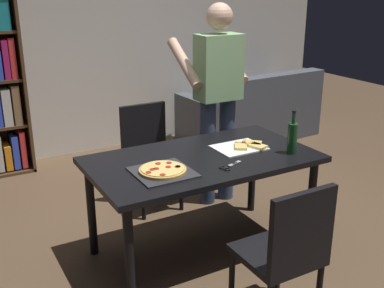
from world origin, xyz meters
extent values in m
plane|color=brown|center=(0.00, 0.00, 0.00)|extent=(12.00, 12.00, 0.00)
cube|color=silver|center=(0.00, 2.60, 1.40)|extent=(6.40, 0.10, 2.80)
cube|color=black|center=(0.00, 0.00, 0.73)|extent=(1.59, 0.88, 0.04)
cylinder|color=black|center=(-0.71, -0.36, 0.35)|extent=(0.06, 0.06, 0.71)
cylinder|color=black|center=(0.71, -0.36, 0.35)|extent=(0.06, 0.06, 0.71)
cylinder|color=black|center=(-0.71, 0.36, 0.35)|extent=(0.06, 0.06, 0.71)
cylinder|color=black|center=(0.71, 0.36, 0.35)|extent=(0.06, 0.06, 0.71)
cube|color=black|center=(0.00, -0.84, 0.43)|extent=(0.42, 0.42, 0.04)
cube|color=black|center=(0.00, -1.03, 0.68)|extent=(0.42, 0.04, 0.45)
cylinder|color=black|center=(0.18, -0.66, 0.21)|extent=(0.04, 0.04, 0.41)
cylinder|color=black|center=(-0.18, -0.66, 0.21)|extent=(0.04, 0.04, 0.41)
cube|color=black|center=(0.00, 0.84, 0.43)|extent=(0.42, 0.42, 0.04)
cube|color=black|center=(0.00, 1.03, 0.68)|extent=(0.42, 0.04, 0.45)
cylinder|color=black|center=(-0.18, 0.66, 0.21)|extent=(0.04, 0.04, 0.41)
cylinder|color=black|center=(0.18, 0.66, 0.21)|extent=(0.04, 0.04, 0.41)
cylinder|color=black|center=(-0.18, 1.02, 0.21)|extent=(0.04, 0.04, 0.41)
cylinder|color=black|center=(0.18, 1.02, 0.21)|extent=(0.04, 0.04, 0.41)
cube|color=#4C515B|center=(1.90, 2.05, 0.20)|extent=(1.75, 0.96, 0.40)
cube|color=#4C515B|center=(1.92, 1.73, 0.62)|extent=(1.71, 0.31, 0.45)
cube|color=#4C515B|center=(2.67, 2.10, 0.50)|extent=(0.21, 0.86, 0.20)
cube|color=#4C515B|center=(1.13, 2.00, 0.50)|extent=(0.21, 0.86, 0.20)
cube|color=#513823|center=(-0.76, 2.35, 0.97)|extent=(0.03, 0.35, 1.95)
cube|color=orange|center=(-1.00, 2.33, 0.18)|extent=(0.06, 0.22, 0.26)
cube|color=blue|center=(-0.92, 2.33, 0.22)|extent=(0.06, 0.22, 0.35)
cube|color=red|center=(-0.84, 2.33, 0.24)|extent=(0.05, 0.22, 0.39)
cube|color=silver|center=(-0.95, 2.33, 0.70)|extent=(0.08, 0.22, 0.37)
cube|color=olive|center=(-0.85, 2.33, 0.72)|extent=(0.07, 0.22, 0.40)
cube|color=#B21E66|center=(-0.90, 2.33, 1.18)|extent=(0.06, 0.22, 0.38)
cube|color=red|center=(-0.84, 2.33, 1.19)|extent=(0.06, 0.22, 0.40)
cube|color=teal|center=(-0.87, 2.33, 1.61)|extent=(0.11, 0.22, 0.30)
cylinder|color=#38476B|center=(0.66, 0.69, 0.47)|extent=(0.14, 0.14, 0.95)
cylinder|color=#38476B|center=(0.46, 0.69, 0.47)|extent=(0.14, 0.14, 0.95)
cube|color=#99CC8C|center=(0.56, 0.69, 1.23)|extent=(0.38, 0.22, 0.55)
sphere|color=#E0B293|center=(0.56, 0.69, 1.64)|extent=(0.22, 0.22, 0.22)
cylinder|color=#E0B293|center=(0.79, 0.87, 1.25)|extent=(0.09, 0.50, 0.39)
cylinder|color=#E0B293|center=(0.33, 0.87, 1.25)|extent=(0.09, 0.50, 0.39)
cube|color=#2D2D33|center=(-0.37, -0.12, 0.76)|extent=(0.37, 0.37, 0.01)
cylinder|color=tan|center=(-0.37, -0.12, 0.77)|extent=(0.31, 0.31, 0.02)
cylinder|color=#EACC6B|center=(-0.37, -0.12, 0.78)|extent=(0.28, 0.28, 0.01)
cylinder|color=#B22819|center=(-0.28, -0.15, 0.79)|extent=(0.04, 0.04, 0.00)
cylinder|color=#B22819|center=(-0.27, -0.15, 0.79)|extent=(0.04, 0.04, 0.00)
cylinder|color=#B22819|center=(-0.48, -0.15, 0.79)|extent=(0.04, 0.04, 0.00)
cylinder|color=#B22819|center=(-0.30, -0.07, 0.79)|extent=(0.04, 0.04, 0.00)
cylinder|color=#B22819|center=(-0.36, -0.04, 0.79)|extent=(0.04, 0.04, 0.00)
cylinder|color=#B22819|center=(-0.42, -0.23, 0.79)|extent=(0.04, 0.04, 0.00)
cylinder|color=#B22819|center=(-0.44, -0.12, 0.79)|extent=(0.04, 0.04, 0.00)
cylinder|color=#B22819|center=(-0.41, -0.12, 0.79)|extent=(0.04, 0.04, 0.00)
cylinder|color=#B22819|center=(-0.33, -0.13, 0.79)|extent=(0.04, 0.04, 0.00)
cube|color=white|center=(0.33, 0.02, 0.76)|extent=(0.36, 0.28, 0.01)
cube|color=#EACC6B|center=(0.44, 0.03, 0.77)|extent=(0.16, 0.16, 0.02)
cube|color=tan|center=(0.40, 0.07, 0.77)|extent=(0.08, 0.08, 0.02)
cube|color=#EACC6B|center=(0.44, -0.04, 0.77)|extent=(0.13, 0.16, 0.02)
cube|color=tan|center=(0.42, 0.01, 0.77)|extent=(0.09, 0.05, 0.02)
cube|color=#EACC6B|center=(0.33, 0.01, 0.77)|extent=(0.15, 0.17, 0.02)
cube|color=tan|center=(0.36, 0.06, 0.77)|extent=(0.09, 0.07, 0.02)
cylinder|color=#194723|center=(0.59, -0.25, 0.86)|extent=(0.07, 0.07, 0.22)
cylinder|color=#194723|center=(0.59, -0.25, 1.01)|extent=(0.03, 0.03, 0.08)
cylinder|color=black|center=(0.59, -0.25, 1.06)|extent=(0.03, 0.03, 0.02)
cube|color=silver|center=(0.12, -0.23, 0.76)|extent=(0.11, 0.06, 0.01)
cube|color=silver|center=(0.12, -0.23, 0.76)|extent=(0.12, 0.04, 0.01)
torus|color=black|center=(0.01, -0.24, 0.76)|extent=(0.06, 0.06, 0.01)
torus|color=black|center=(0.02, -0.28, 0.76)|extent=(0.06, 0.06, 0.01)
camera|label=1|loc=(-1.58, -2.65, 1.92)|focal=44.16mm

